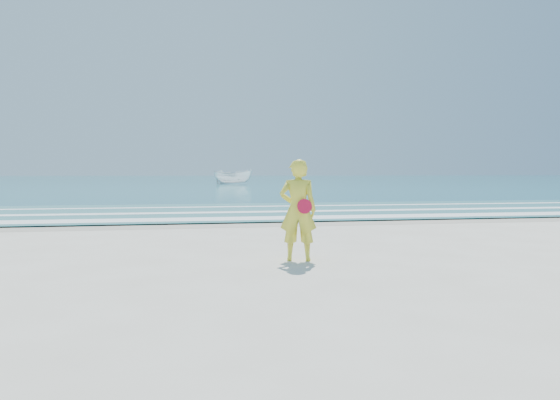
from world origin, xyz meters
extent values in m
plane|color=silver|center=(0.00, 0.00, 0.00)|extent=(400.00, 400.00, 0.00)
cube|color=#B2A893|center=(0.00, 9.00, 0.00)|extent=(400.00, 2.40, 0.00)
cube|color=#19727F|center=(0.00, 105.00, 0.02)|extent=(400.00, 190.00, 0.04)
cube|color=#59B7AD|center=(0.00, 14.00, 0.04)|extent=(400.00, 10.00, 0.01)
cube|color=white|center=(0.00, 10.30, 0.05)|extent=(400.00, 1.40, 0.01)
cube|color=white|center=(0.00, 13.20, 0.05)|extent=(400.00, 0.90, 0.01)
cube|color=white|center=(0.00, 16.50, 0.05)|extent=(400.00, 0.60, 0.01)
imported|color=white|center=(4.77, 60.22, 0.98)|extent=(5.13, 2.89, 1.87)
sphere|color=black|center=(11.35, 55.12, 0.27)|extent=(0.45, 0.45, 0.45)
imported|color=yellow|center=(-0.17, 1.76, 0.93)|extent=(0.77, 0.61, 1.86)
cylinder|color=red|center=(-0.09, 1.58, 1.01)|extent=(0.27, 0.08, 0.27)
camera|label=1|loc=(-2.37, -7.96, 1.64)|focal=35.00mm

